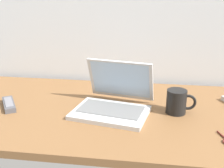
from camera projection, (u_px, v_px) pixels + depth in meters
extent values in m
cube|color=brown|center=(112.00, 113.00, 1.27)|extent=(1.60, 0.76, 0.03)
cube|color=silver|center=(110.00, 113.00, 1.21)|extent=(0.35, 0.27, 0.02)
cube|color=slate|center=(111.00, 109.00, 1.22)|extent=(0.29, 0.19, 0.00)
cube|color=silver|center=(120.00, 80.00, 1.30)|extent=(0.31, 0.13, 0.19)
cube|color=#A5C6EA|center=(120.00, 80.00, 1.30)|extent=(0.28, 0.11, 0.17)
cylinder|color=black|center=(176.00, 102.00, 1.22)|extent=(0.09, 0.09, 0.10)
torus|color=black|center=(188.00, 102.00, 1.21)|extent=(0.07, 0.01, 0.07)
cylinder|color=brown|center=(177.00, 92.00, 1.20)|extent=(0.08, 0.08, 0.00)
cube|color=#4C4C51|center=(9.00, 104.00, 1.29)|extent=(0.12, 0.16, 0.02)
cube|color=slate|center=(9.00, 102.00, 1.29)|extent=(0.09, 0.12, 0.00)
cube|color=#591E19|center=(222.00, 135.00, 1.04)|extent=(0.02, 0.06, 0.00)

